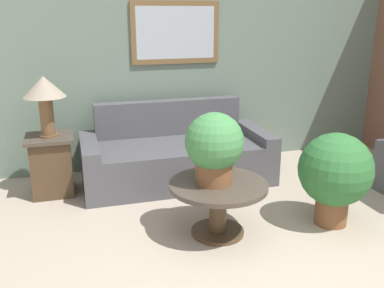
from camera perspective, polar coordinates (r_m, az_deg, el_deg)
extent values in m
cube|color=slate|center=(5.34, 0.27, 11.19)|extent=(7.13, 0.06, 2.60)
cube|color=brown|center=(5.21, -2.22, 14.61)|extent=(1.06, 0.03, 0.72)
cube|color=#B2BCC6|center=(5.20, -2.18, 14.61)|extent=(0.94, 0.01, 0.60)
cube|color=#4C4C51|center=(4.86, -1.99, -2.44)|extent=(1.74, 0.95, 0.45)
cube|color=#4C4C51|center=(5.11, -3.14, 3.57)|extent=(1.74, 0.16, 0.41)
cube|color=#4C4C51|center=(4.72, -13.37, -2.90)|extent=(0.18, 0.95, 0.55)
cube|color=#4C4C51|center=(5.15, 8.41, -0.89)|extent=(0.18, 0.95, 0.55)
cylinder|color=#4C3823|center=(3.84, 3.42, -11.55)|extent=(0.46, 0.46, 0.03)
cylinder|color=#4C3823|center=(3.74, 3.48, -8.64)|extent=(0.15, 0.15, 0.40)
cylinder|color=#473D33|center=(3.65, 3.54, -5.51)|extent=(0.84, 0.84, 0.04)
cube|color=#4C3823|center=(4.75, -18.15, -2.88)|extent=(0.41, 0.41, 0.60)
cube|color=#473D33|center=(4.65, -18.51, 0.79)|extent=(0.48, 0.48, 0.03)
cylinder|color=brown|center=(4.64, -18.54, 1.12)|extent=(0.20, 0.20, 0.02)
cylinder|color=brown|center=(4.59, -18.79, 3.58)|extent=(0.14, 0.14, 0.39)
cone|color=gray|center=(4.54, -19.15, 7.26)|extent=(0.42, 0.42, 0.21)
cylinder|color=brown|center=(3.62, 2.92, -3.84)|extent=(0.31, 0.31, 0.18)
sphere|color=#428447|center=(3.53, 2.99, 0.30)|extent=(0.49, 0.49, 0.49)
cylinder|color=brown|center=(4.14, 18.07, -8.25)|extent=(0.29, 0.29, 0.28)
sphere|color=#2D6B33|center=(4.00, 18.58, -3.24)|extent=(0.66, 0.66, 0.66)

